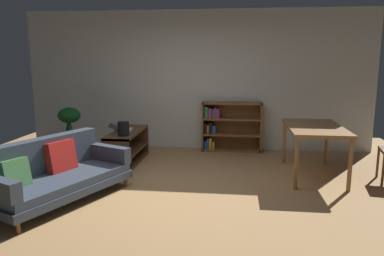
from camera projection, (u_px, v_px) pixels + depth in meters
ground_plane at (173, 195)px, 4.87m from camera, size 8.16×8.16×0.00m
back_wall_panel at (196, 81)px, 7.26m from camera, size 6.80×0.10×2.70m
fabric_couch at (53, 173)px, 4.64m from camera, size 1.50×2.00×0.77m
media_console at (127, 147)px, 6.36m from camera, size 0.44×1.29×0.55m
open_laptop at (122, 129)px, 6.39m from camera, size 0.45×0.39×0.10m
desk_speaker at (123, 129)px, 5.91m from camera, size 0.18×0.18×0.22m
potted_floor_plant at (70, 128)px, 6.70m from camera, size 0.43×0.43×0.91m
dining_table at (314, 131)px, 5.55m from camera, size 0.80×1.41×0.77m
bookshelf at (228, 126)px, 7.18m from camera, size 1.15×0.29×0.95m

